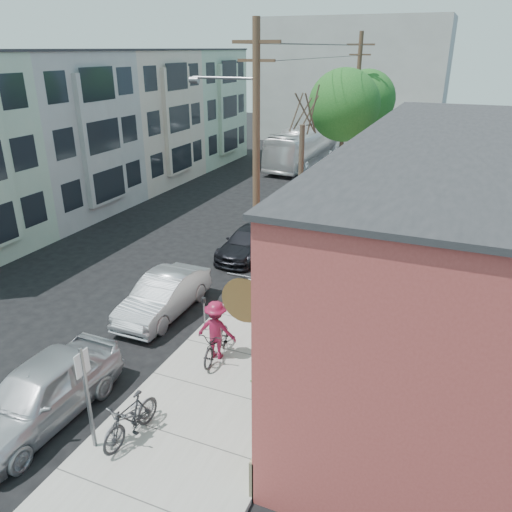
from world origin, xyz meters
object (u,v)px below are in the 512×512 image
at_px(tree_leafy_far, 366,99).
at_px(parked_bike_a, 131,419).
at_px(sign_post, 86,389).
at_px(tree_bare, 300,189).
at_px(cyclist, 216,330).
at_px(car_2, 248,242).
at_px(car_3, 291,206).
at_px(parking_meter_far, 284,234).
at_px(patio_chair_a, 281,405).
at_px(patron_grey, 276,341).
at_px(patron_green, 262,376).
at_px(car_1, 164,296).
at_px(patio_chair_b, 288,386).
at_px(car_0, 40,393).
at_px(parking_meter_near, 204,308).
at_px(bus, 307,146).
at_px(tree_leafy_mid, 344,105).
at_px(utility_pole_near, 255,156).
at_px(parked_bike_b, 130,416).

height_order(tree_leafy_far, parked_bike_a, tree_leafy_far).
distance_m(sign_post, parked_bike_a, 1.43).
bearing_deg(sign_post, parked_bike_a, 41.29).
xyz_separation_m(tree_bare, cyclist, (0.57, -9.87, -1.96)).
bearing_deg(car_2, car_3, 91.37).
xyz_separation_m(parking_meter_far, patio_chair_a, (3.95, -11.20, -0.39)).
bearing_deg(car_2, cyclist, -71.28).
relative_size(patron_grey, patron_green, 1.04).
xyz_separation_m(parking_meter_far, patron_green, (3.28, -10.87, 0.09)).
distance_m(tree_bare, car_1, 8.66).
distance_m(parking_meter_far, patio_chair_b, 11.09).
bearing_deg(tree_leafy_far, patio_chair_a, -82.60).
relative_size(tree_leafy_far, patio_chair_b, 8.77).
bearing_deg(tree_bare, car_0, -99.94).
bearing_deg(patio_chair_a, parking_meter_near, 135.83).
bearing_deg(car_0, parking_meter_near, 71.71).
bearing_deg(car_0, sign_post, -10.05).
distance_m(tree_bare, patio_chair_a, 12.51).
bearing_deg(tree_bare, parked_bike_a, -89.04).
xyz_separation_m(sign_post, parked_bike_a, (0.68, 0.60, -1.10)).
relative_size(parking_meter_far, car_1, 0.27).
relative_size(tree_leafy_far, patron_grey, 4.02).
bearing_deg(bus, car_1, -78.39).
bearing_deg(patron_green, sign_post, -33.75).
height_order(sign_post, tree_leafy_mid, tree_leafy_mid).
bearing_deg(tree_leafy_mid, parked_bike_a, -89.38).
xyz_separation_m(parked_bike_a, car_3, (-2.23, 18.58, -0.03)).
bearing_deg(bus, cyclist, -72.59).
xyz_separation_m(cyclist, car_3, (-2.57, 14.60, -0.41)).
distance_m(parking_meter_near, patron_grey, 3.25).
bearing_deg(parking_meter_near, patron_grey, -20.73).
relative_size(parked_bike_a, car_0, 0.39).
relative_size(utility_pole_near, parked_bike_a, 5.17).
height_order(cyclist, car_0, cyclist).
relative_size(patron_green, bus, 0.16).
xyz_separation_m(parking_meter_far, utility_pole_near, (0.14, -3.89, 4.43)).
bearing_deg(sign_post, bus, 98.56).
height_order(patron_grey, parked_bike_b, patron_grey).
bearing_deg(tree_leafy_mid, tree_leafy_far, 90.00).
bearing_deg(patio_chair_a, parked_bike_a, -152.08).
height_order(tree_leafy_far, patron_green, tree_leafy_far).
relative_size(parking_meter_near, car_3, 0.25).
distance_m(tree_leafy_mid, patio_chair_b, 19.82).
distance_m(tree_bare, car_3, 5.66).
bearing_deg(patron_grey, parked_bike_a, -22.31).
distance_m(cyclist, car_1, 3.73).
xyz_separation_m(parked_bike_a, bus, (-5.66, 32.46, 0.86)).
bearing_deg(parking_meter_near, sign_post, -89.02).
bearing_deg(parking_meter_far, car_3, 105.28).
distance_m(tree_bare, bus, 19.44).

